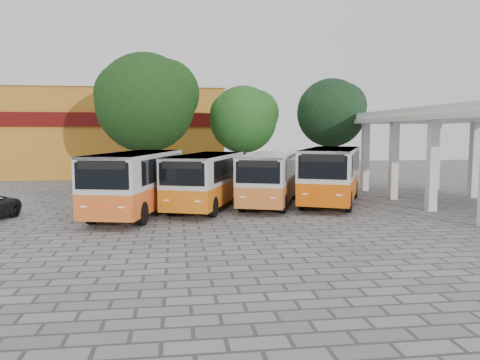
{
  "coord_description": "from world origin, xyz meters",
  "views": [
    {
      "loc": [
        -5.3,
        -20.71,
        4.04
      ],
      "look_at": [
        -1.86,
        4.27,
        1.5
      ],
      "focal_mm": 35.0,
      "sensor_mm": 36.0,
      "label": 1
    }
  ],
  "objects": [
    {
      "name": "bus_far_left",
      "position": [
        -7.24,
        2.84,
        1.78
      ],
      "size": [
        4.6,
        8.98,
        3.07
      ],
      "rotation": [
        0.0,
        0.0,
        -0.25
      ],
      "color": "orange",
      "rests_on": "ground"
    },
    {
      "name": "terminal_shelter",
      "position": [
        10.5,
        4.0,
        4.91
      ],
      "size": [
        6.8,
        15.8,
        5.4
      ],
      "color": "silver",
      "rests_on": "ground"
    },
    {
      "name": "tree_left",
      "position": [
        -7.29,
        13.05,
        6.37
      ],
      "size": [
        7.3,
        6.95,
        9.62
      ],
      "color": "#40301D",
      "rests_on": "ground"
    },
    {
      "name": "tree_middle",
      "position": [
        -0.24,
        13.96,
        5.2
      ],
      "size": [
        5.24,
        4.99,
        7.54
      ],
      "color": "#463218",
      "rests_on": "ground"
    },
    {
      "name": "ground",
      "position": [
        0.0,
        0.0,
        0.0
      ],
      "size": [
        90.0,
        90.0,
        0.0
      ],
      "primitive_type": "plane",
      "color": "gray",
      "rests_on": "ground"
    },
    {
      "name": "bus_centre_right",
      "position": [
        -0.07,
        4.89,
        1.67
      ],
      "size": [
        4.99,
        8.52,
        2.88
      ],
      "rotation": [
        0.0,
        0.0,
        -0.35
      ],
      "color": "orange",
      "rests_on": "ground"
    },
    {
      "name": "bus_centre_left",
      "position": [
        -3.69,
        4.27,
        1.68
      ],
      "size": [
        5.0,
        8.58,
        2.9
      ],
      "rotation": [
        0.0,
        0.0,
        -0.34
      ],
      "color": "orange",
      "rests_on": "ground"
    },
    {
      "name": "shophouse_block",
      "position": [
        -11.0,
        25.99,
        4.16
      ],
      "size": [
        20.4,
        10.4,
        8.3
      ],
      "color": "#BB761E",
      "rests_on": "ground"
    },
    {
      "name": "bus_far_right",
      "position": [
        3.55,
        5.04,
        1.83
      ],
      "size": [
        6.07,
        9.43,
        3.17
      ],
      "rotation": [
        0.0,
        0.0,
        -0.43
      ],
      "color": "#DD5302",
      "rests_on": "ground"
    },
    {
      "name": "tree_right",
      "position": [
        6.23,
        13.04,
        5.69
      ],
      "size": [
        5.31,
        5.06,
        8.06
      ],
      "color": "#412D1D",
      "rests_on": "ground"
    }
  ]
}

